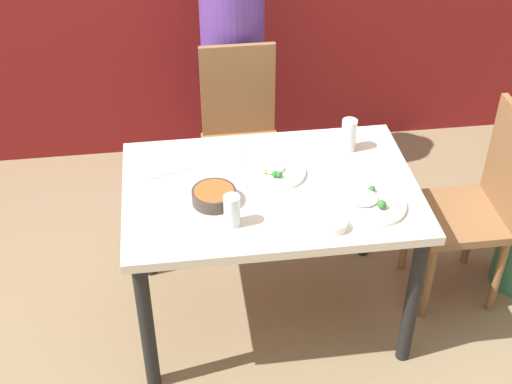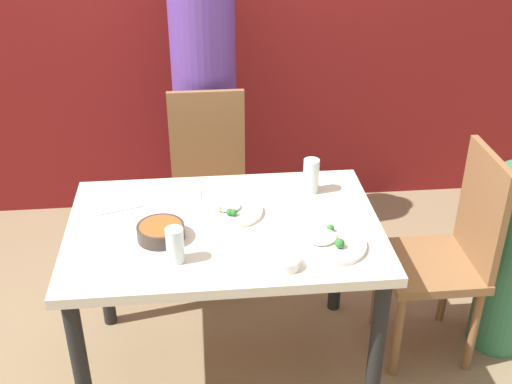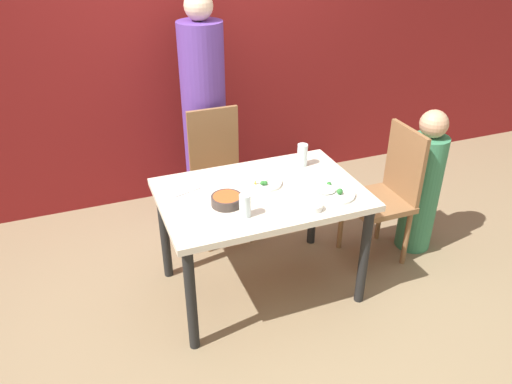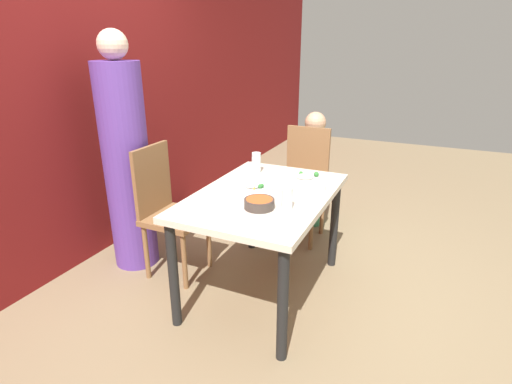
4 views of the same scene
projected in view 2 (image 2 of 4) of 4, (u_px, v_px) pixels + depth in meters
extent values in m
plane|color=#847051|center=(228.00, 365.00, 2.84)|extent=(10.00, 10.00, 0.00)
cube|color=beige|center=(224.00, 229.00, 2.49)|extent=(1.21, 0.81, 0.04)
cylinder|color=black|center=(82.00, 374.00, 2.33)|extent=(0.06, 0.06, 0.70)
cylinder|color=black|center=(376.00, 353.00, 2.42)|extent=(0.06, 0.06, 0.70)
cylinder|color=black|center=(103.00, 262.00, 2.93)|extent=(0.06, 0.06, 0.70)
cylinder|color=black|center=(338.00, 249.00, 3.02)|extent=(0.06, 0.06, 0.70)
cube|color=brown|center=(210.00, 202.00, 3.21)|extent=(0.40, 0.40, 0.04)
cube|color=brown|center=(207.00, 138.00, 3.24)|extent=(0.38, 0.03, 0.50)
cylinder|color=brown|center=(180.00, 261.00, 3.17)|extent=(0.04, 0.04, 0.43)
cylinder|color=brown|center=(246.00, 257.00, 3.19)|extent=(0.04, 0.04, 0.43)
cylinder|color=brown|center=(180.00, 226.00, 3.45)|extent=(0.04, 0.04, 0.43)
cylinder|color=brown|center=(241.00, 222.00, 3.48)|extent=(0.04, 0.04, 0.43)
cube|color=brown|center=(430.00, 266.00, 2.74)|extent=(0.40, 0.40, 0.04)
cube|color=brown|center=(483.00, 209.00, 2.62)|extent=(0.03, 0.38, 0.50)
cylinder|color=brown|center=(377.00, 288.00, 2.98)|extent=(0.04, 0.04, 0.43)
cylinder|color=brown|center=(398.00, 336.00, 2.69)|extent=(0.04, 0.04, 0.43)
cylinder|color=brown|center=(446.00, 283.00, 3.01)|extent=(0.04, 0.04, 0.43)
cylinder|color=brown|center=(473.00, 331.00, 2.72)|extent=(0.04, 0.04, 0.43)
cylinder|color=#5B3893|center=(205.00, 112.00, 3.41)|extent=(0.33, 0.33, 1.53)
cylinder|color=#387F56|center=(512.00, 262.00, 2.77)|extent=(0.25, 0.25, 0.88)
cylinder|color=#3D332D|center=(161.00, 232.00, 2.39)|extent=(0.18, 0.18, 0.06)
cylinder|color=#BC5123|center=(160.00, 226.00, 2.37)|extent=(0.16, 0.16, 0.01)
cylinder|color=white|center=(330.00, 244.00, 2.35)|extent=(0.27, 0.27, 0.02)
ellipsoid|color=white|center=(320.00, 236.00, 2.36)|extent=(0.12, 0.12, 0.02)
sphere|color=#2D702D|center=(330.00, 228.00, 2.40)|extent=(0.03, 0.03, 0.03)
sphere|color=#2D702D|center=(340.00, 243.00, 2.31)|extent=(0.04, 0.04, 0.04)
cylinder|color=white|center=(233.00, 211.00, 2.55)|extent=(0.24, 0.24, 0.02)
ellipsoid|color=white|center=(229.00, 206.00, 2.55)|extent=(0.10, 0.10, 0.02)
sphere|color=#2D702D|center=(234.00, 213.00, 2.50)|extent=(0.03, 0.03, 0.03)
cone|color=orange|center=(220.00, 209.00, 2.52)|extent=(0.02, 0.02, 0.03)
sphere|color=#2D702D|center=(230.00, 212.00, 2.50)|extent=(0.03, 0.03, 0.03)
cylinder|color=white|center=(285.00, 262.00, 2.23)|extent=(0.10, 0.10, 0.04)
cylinder|color=white|center=(285.00, 259.00, 2.23)|extent=(0.09, 0.09, 0.01)
cylinder|color=silver|center=(311.00, 176.00, 2.68)|extent=(0.07, 0.07, 0.15)
cylinder|color=silver|center=(175.00, 245.00, 2.24)|extent=(0.06, 0.06, 0.13)
cube|color=white|center=(184.00, 194.00, 2.68)|extent=(0.14, 0.14, 0.01)
cube|color=silver|center=(120.00, 210.00, 2.57)|extent=(0.18, 0.07, 0.01)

